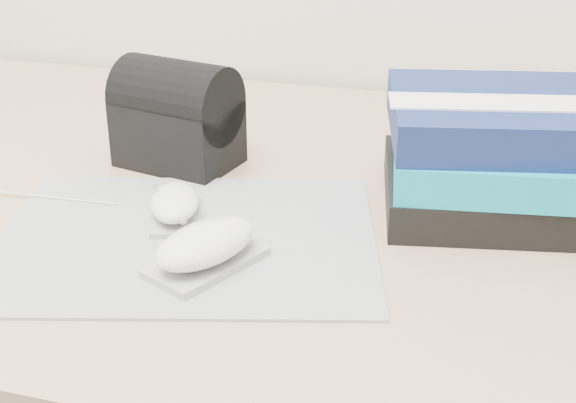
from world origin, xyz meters
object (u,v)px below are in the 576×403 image
(desk, at_px, (389,346))
(book_stack, at_px, (509,155))
(mouse_rear, at_px, (175,204))
(pouch, at_px, (177,115))
(mouse_front, at_px, (206,246))

(desk, bearing_deg, book_stack, -16.62)
(mouse_rear, distance_m, book_stack, 0.36)
(mouse_rear, xyz_separation_m, pouch, (-0.06, 0.15, 0.04))
(mouse_rear, xyz_separation_m, mouse_front, (0.07, -0.08, 0.00))
(mouse_front, xyz_separation_m, pouch, (-0.13, 0.23, 0.04))
(desk, relative_size, book_stack, 5.55)
(book_stack, distance_m, pouch, 0.39)
(mouse_rear, bearing_deg, pouch, 111.40)
(mouse_front, height_order, pouch, pouch)
(mouse_rear, relative_size, book_stack, 0.36)
(book_stack, bearing_deg, pouch, 177.65)
(mouse_rear, height_order, mouse_front, mouse_front)
(mouse_front, relative_size, book_stack, 0.45)
(mouse_rear, distance_m, pouch, 0.16)
(pouch, bearing_deg, mouse_rear, -68.60)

